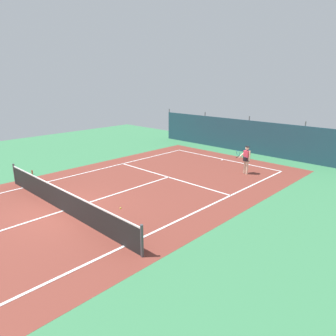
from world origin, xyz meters
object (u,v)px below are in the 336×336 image
(tennis_player, at_px, (246,158))
(water_bottle, at_px, (32,172))
(tennis_net, at_px, (62,200))
(parked_car, at_px, (295,142))
(tennis_ball_near_player, at_px, (120,208))

(tennis_player, relative_size, water_bottle, 6.83)
(tennis_net, bearing_deg, water_bottle, 167.68)
(tennis_net, bearing_deg, parked_car, 81.15)
(water_bottle, bearing_deg, tennis_player, 44.33)
(tennis_player, bearing_deg, water_bottle, 60.71)
(tennis_ball_near_player, bearing_deg, parked_car, 85.89)
(water_bottle, bearing_deg, parked_car, 60.98)
(tennis_net, bearing_deg, tennis_ball_near_player, 49.17)
(parked_car, bearing_deg, tennis_player, 94.99)
(tennis_net, height_order, tennis_ball_near_player, tennis_net)
(parked_car, distance_m, water_bottle, 18.08)
(tennis_net, relative_size, parked_car, 2.34)
(parked_car, xyz_separation_m, water_bottle, (-8.77, -15.80, -0.72))
(tennis_ball_near_player, relative_size, water_bottle, 0.28)
(tennis_player, distance_m, parked_car, 7.13)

